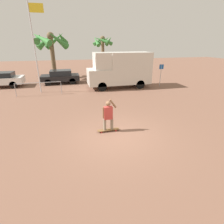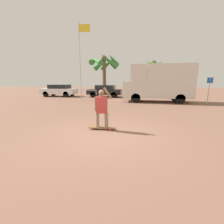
{
  "view_description": "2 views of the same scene",
  "coord_description": "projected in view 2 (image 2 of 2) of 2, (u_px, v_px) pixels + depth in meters",
  "views": [
    {
      "loc": [
        -1.97,
        -6.97,
        4.09
      ],
      "look_at": [
        -0.04,
        0.68,
        0.94
      ],
      "focal_mm": 28.0,
      "sensor_mm": 36.0,
      "label": 1
    },
    {
      "loc": [
        1.06,
        -5.0,
        1.9
      ],
      "look_at": [
        0.11,
        0.65,
        0.69
      ],
      "focal_mm": 24.0,
      "sensor_mm": 36.0,
      "label": 2
    }
  ],
  "objects": [
    {
      "name": "skateboard",
      "position": [
        102.0,
        128.0,
        5.91
      ],
      "size": [
        1.08,
        0.22,
        0.09
      ],
      "color": "brown",
      "rests_on": "ground_plane"
    },
    {
      "name": "palm_tree_center_background",
      "position": [
        104.0,
        63.0,
        20.04
      ],
      "size": [
        4.2,
        4.22,
        5.41
      ],
      "color": "brown",
      "rests_on": "ground_plane"
    },
    {
      "name": "flagpole",
      "position": [
        81.0,
        56.0,
        13.95
      ],
      "size": [
        1.13,
        0.12,
        7.09
      ],
      "color": "#B7B7BC",
      "rests_on": "ground_plane"
    },
    {
      "name": "plaza_railing_segment",
      "position": [
        78.0,
        92.0,
        13.75
      ],
      "size": [
        3.59,
        0.05,
        1.08
      ],
      "color": "#99999E",
      "rests_on": "ground_plane"
    },
    {
      "name": "palm_tree_near_van",
      "position": [
        153.0,
        67.0,
        23.21
      ],
      "size": [
        2.83,
        3.1,
        5.07
      ],
      "color": "brown",
      "rests_on": "ground_plane"
    },
    {
      "name": "street_sign",
      "position": [
        209.0,
        87.0,
        12.18
      ],
      "size": [
        0.44,
        0.06,
        2.15
      ],
      "color": "#B7B7BC",
      "rests_on": "ground_plane"
    },
    {
      "name": "person_skateboarder",
      "position": [
        102.0,
        107.0,
        5.74
      ],
      "size": [
        0.69,
        0.23,
        1.57
      ],
      "color": "gray",
      "rests_on": "skateboard"
    },
    {
      "name": "parked_car_black",
      "position": [
        105.0,
        91.0,
        17.69
      ],
      "size": [
        3.93,
        1.84,
        1.39
      ],
      "color": "black",
      "rests_on": "ground_plane"
    },
    {
      "name": "camper_van",
      "position": [
        159.0,
        82.0,
        13.34
      ],
      "size": [
        5.89,
        2.12,
        3.27
      ],
      "color": "black",
      "rests_on": "ground_plane"
    },
    {
      "name": "parked_car_white",
      "position": [
        59.0,
        90.0,
        18.26
      ],
      "size": [
        4.14,
        1.86,
        1.43
      ],
      "color": "black",
      "rests_on": "ground_plane"
    },
    {
      "name": "ground_plane",
      "position": [
        106.0,
        134.0,
        5.39
      ],
      "size": [
        80.0,
        80.0,
        0.0
      ],
      "primitive_type": "plane",
      "color": "brown"
    }
  ]
}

